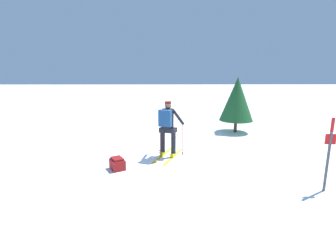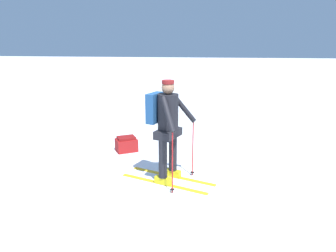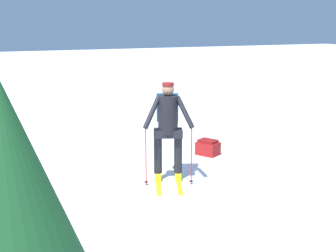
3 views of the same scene
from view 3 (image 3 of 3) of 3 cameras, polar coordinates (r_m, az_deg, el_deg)
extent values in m
plane|color=white|center=(8.19, -3.34, -8.01)|extent=(80.00, 80.00, 0.00)
cube|color=gold|center=(8.81, 1.22, -6.44)|extent=(1.62, 0.70, 0.01)
cube|color=yellow|center=(8.78, 1.22, -6.04)|extent=(0.32, 0.21, 0.12)
cylinder|color=black|center=(8.65, 1.24, -3.29)|extent=(0.15, 0.15, 0.76)
cube|color=gold|center=(8.79, -1.22, -6.48)|extent=(1.62, 0.70, 0.01)
cube|color=yellow|center=(8.77, -1.23, -6.08)|extent=(0.32, 0.21, 0.12)
cylinder|color=black|center=(8.64, -1.24, -3.32)|extent=(0.15, 0.15, 0.76)
cube|color=black|center=(8.55, 0.00, -0.86)|extent=(0.47, 0.60, 0.14)
cylinder|color=black|center=(8.47, 0.00, 1.41)|extent=(0.36, 0.36, 0.69)
sphere|color=#8C664C|center=(8.39, 0.00, 4.47)|extent=(0.22, 0.22, 0.22)
cylinder|color=maroon|center=(8.38, 0.00, 5.12)|extent=(0.21, 0.21, 0.06)
cube|color=navy|center=(8.71, -0.08, 2.29)|extent=(0.29, 0.43, 0.52)
cylinder|color=red|center=(8.38, 2.88, -3.66)|extent=(0.02, 0.02, 1.07)
cylinder|color=black|center=(8.52, 2.84, -6.73)|extent=(0.07, 0.07, 0.01)
cylinder|color=black|center=(8.32, 2.06, 1.68)|extent=(0.47, 0.22, 0.55)
cylinder|color=red|center=(8.34, -2.71, -3.73)|extent=(0.02, 0.02, 1.07)
cylinder|color=black|center=(8.49, -2.67, -6.81)|extent=(0.07, 0.07, 0.01)
cylinder|color=black|center=(8.30, -1.97, 1.65)|extent=(0.31, 0.45, 0.55)
cube|color=maroon|center=(10.35, 4.88, -2.75)|extent=(0.57, 0.53, 0.29)
cube|color=maroon|center=(10.30, 4.90, -1.83)|extent=(0.47, 0.43, 0.06)
cone|color=#194C23|center=(4.48, -19.38, -6.03)|extent=(1.49, 1.49, 1.93)
camera|label=1|loc=(16.20, -11.88, 12.20)|focal=28.00mm
camera|label=2|loc=(7.25, -40.89, 6.48)|focal=35.00mm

